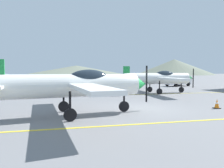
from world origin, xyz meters
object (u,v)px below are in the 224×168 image
object	(u,v)px
airplane_near	(77,85)
car_sedan	(178,81)
airplane_mid	(159,78)
traffic_cone_front	(217,104)

from	to	relation	value
airplane_near	car_sedan	distance (m)	25.08
airplane_near	airplane_mid	bearing A→B (deg)	45.66
airplane_near	car_sedan	xyz separation A→B (m)	(16.87, 18.55, -0.77)
car_sedan	traffic_cone_front	size ratio (longest dim) A/B	7.87
airplane_near	car_sedan	world-z (taller)	airplane_near
airplane_mid	car_sedan	bearing A→B (deg)	49.97
airplane_mid	car_sedan	world-z (taller)	airplane_mid
airplane_mid	traffic_cone_front	size ratio (longest dim) A/B	16.20
airplane_mid	car_sedan	distance (m)	11.96
airplane_near	airplane_mid	size ratio (longest dim) A/B	1.01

